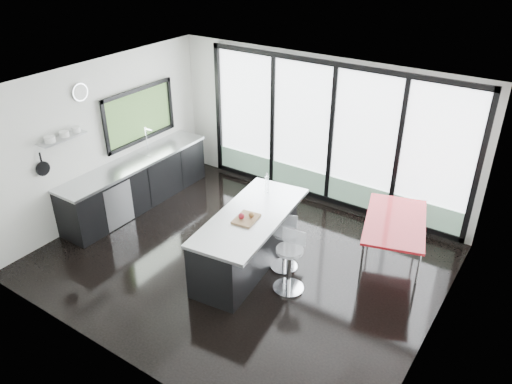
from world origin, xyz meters
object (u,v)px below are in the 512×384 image
Objects in this scene: island at (247,239)px; red_table at (392,243)px; bar_stool_near at (289,269)px; bar_stool_far at (284,250)px.

island is 1.55× the size of red_table.
red_table is at bearing 45.36° from bar_stool_near.
island is 3.52× the size of bar_stool_far.
bar_stool_far is at bearing -143.71° from red_table.
island is 3.27× the size of bar_stool_near.
bar_stool_near is at bearing -73.16° from bar_stool_far.
bar_stool_far is 0.44× the size of red_table.
bar_stool_near is at bearing -10.72° from island.
bar_stool_far is (-0.32, 0.41, -0.03)m from bar_stool_near.
red_table is at bearing 14.92° from bar_stool_far.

